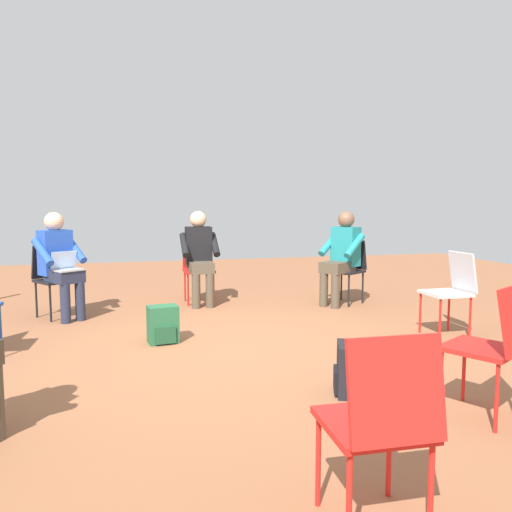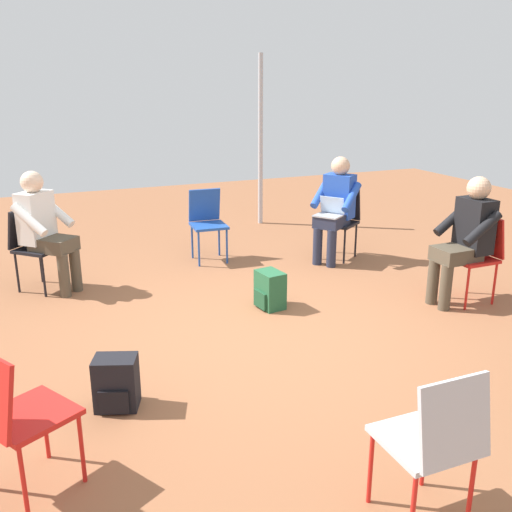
# 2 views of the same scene
# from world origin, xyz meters

# --- Properties ---
(ground_plane) EXTENTS (14.69, 14.69, 0.00)m
(ground_plane) POSITION_xyz_m (0.00, 0.00, 0.00)
(ground_plane) COLOR brown
(chair_north) EXTENTS (0.40, 0.44, 0.85)m
(chair_north) POSITION_xyz_m (0.07, 2.30, 0.50)
(chair_north) COLOR red
(chair_north) RESTS_ON ground
(chair_southeast) EXTENTS (0.56, 0.57, 0.85)m
(chair_southeast) POSITION_xyz_m (1.32, -1.88, 0.50)
(chair_southeast) COLOR red
(chair_southeast) RESTS_ON ground
(chair_northwest) EXTENTS (0.57, 0.58, 0.85)m
(chair_northwest) POSITION_xyz_m (-1.71, 1.83, 0.50)
(chair_northwest) COLOR black
(chair_northwest) RESTS_ON ground
(chair_east) EXTENTS (0.44, 0.40, 0.85)m
(chair_east) POSITION_xyz_m (2.33, -0.08, 0.50)
(chair_east) COLOR #B7B7BC
(chair_east) RESTS_ON ground
(chair_southwest) EXTENTS (0.58, 0.58, 0.85)m
(chair_southwest) POSITION_xyz_m (-1.96, -1.66, 0.50)
(chair_southwest) COLOR black
(chair_southwest) RESTS_ON ground
(chair_west) EXTENTS (0.46, 0.42, 0.85)m
(chair_west) POSITION_xyz_m (-2.23, 0.30, 0.50)
(chair_west) COLOR #1E4799
(chair_west) RESTS_ON ground
(person_with_laptop) EXTENTS (0.63, 0.64, 1.24)m
(person_with_laptop) POSITION_xyz_m (-1.61, 1.69, 0.69)
(person_with_laptop) COLOR #23283D
(person_with_laptop) RESTS_ON ground
(person_in_black) EXTENTS (0.49, 0.52, 1.24)m
(person_in_black) POSITION_xyz_m (0.07, 2.13, 0.69)
(person_in_black) COLOR #4C4233
(person_in_black) RESTS_ON ground
(person_in_white) EXTENTS (0.63, 0.63, 1.24)m
(person_in_white) POSITION_xyz_m (-1.84, -1.55, 0.69)
(person_in_white) COLOR #4C4233
(person_in_white) RESTS_ON ground
(backpack_near_laptop_user) EXTENTS (0.31, 0.28, 0.36)m
(backpack_near_laptop_user) POSITION_xyz_m (-0.53, 0.36, 0.16)
(backpack_near_laptop_user) COLOR #235B38
(backpack_near_laptop_user) RESTS_ON ground
(backpack_by_empty_chair) EXTENTS (0.30, 0.33, 0.36)m
(backpack_by_empty_chair) POSITION_xyz_m (0.67, -1.29, 0.16)
(backpack_by_empty_chair) COLOR black
(backpack_by_empty_chair) RESTS_ON ground
(tent_pole_near) EXTENTS (0.07, 0.07, 2.46)m
(tent_pole_near) POSITION_xyz_m (-3.67, 1.61, 1.23)
(tent_pole_near) COLOR #B2B2B7
(tent_pole_near) RESTS_ON ground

